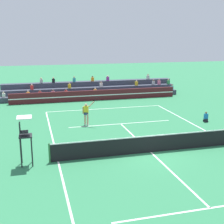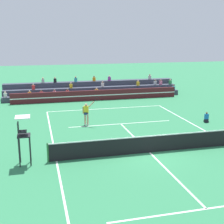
# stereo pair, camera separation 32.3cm
# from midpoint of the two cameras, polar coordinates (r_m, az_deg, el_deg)

# --- Properties ---
(ground_plane) EXTENTS (120.00, 120.00, 0.00)m
(ground_plane) POSITION_cam_midpoint_polar(r_m,az_deg,el_deg) (18.91, 7.39, -7.36)
(ground_plane) COLOR #2D7A4C
(court_lines) EXTENTS (11.10, 23.90, 0.01)m
(court_lines) POSITION_cam_midpoint_polar(r_m,az_deg,el_deg) (18.91, 7.39, -7.35)
(court_lines) COLOR white
(court_lines) RESTS_ON ground
(tennis_net) EXTENTS (12.00, 0.10, 1.10)m
(tennis_net) POSITION_cam_midpoint_polar(r_m,az_deg,el_deg) (18.72, 7.44, -5.81)
(tennis_net) COLOR #2D6B38
(tennis_net) RESTS_ON ground
(sponsor_banner_wall) EXTENTS (18.00, 0.26, 1.10)m
(sponsor_banner_wall) POSITION_cam_midpoint_polar(r_m,az_deg,el_deg) (33.68, -2.49, 3.09)
(sponsor_banner_wall) COLOR #51191E
(sponsor_banner_wall) RESTS_ON ground
(bleacher_stand) EXTENTS (19.81, 2.85, 2.28)m
(bleacher_stand) POSITION_cam_midpoint_polar(r_m,az_deg,el_deg) (36.11, -3.30, 3.96)
(bleacher_stand) COLOR #383D4C
(bleacher_stand) RESTS_ON ground
(umpire_chair) EXTENTS (0.76, 0.84, 2.67)m
(umpire_chair) POSITION_cam_midpoint_polar(r_m,az_deg,el_deg) (17.17, -15.46, -3.90)
(umpire_chair) COLOR black
(umpire_chair) RESTS_ON ground
(ball_kid_courtside) EXTENTS (0.30, 0.36, 0.84)m
(ball_kid_courtside) POSITION_cam_midpoint_polar(r_m,az_deg,el_deg) (26.26, 17.22, -1.09)
(ball_kid_courtside) COLOR black
(ball_kid_courtside) RESTS_ON ground
(tennis_player) EXTENTS (1.27, 0.60, 2.31)m
(tennis_player) POSITION_cam_midpoint_polar(r_m,az_deg,el_deg) (24.19, -4.29, -0.15)
(tennis_player) COLOR tan
(tennis_player) RESTS_ON ground
(tennis_ball) EXTENTS (0.07, 0.07, 0.07)m
(tennis_ball) POSITION_cam_midpoint_polar(r_m,az_deg,el_deg) (23.80, 2.81, -2.72)
(tennis_ball) COLOR #C6DB33
(tennis_ball) RESTS_ON ground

